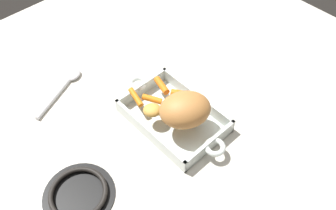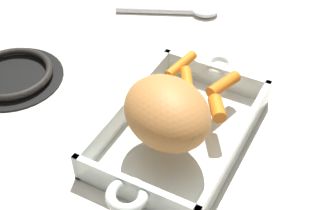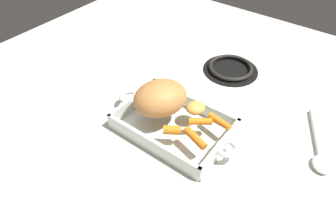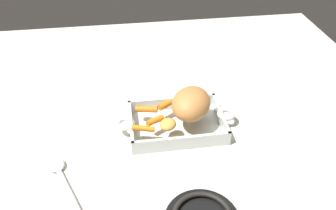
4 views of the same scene
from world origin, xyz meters
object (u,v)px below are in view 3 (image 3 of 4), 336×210
(baby_carrot_short, at_px, (195,138))
(baby_carrot_northeast, at_px, (220,121))
(baby_carrot_center_right, at_px, (172,130))
(stove_burner_rear, at_px, (231,68))
(potato_halved, at_px, (196,108))
(serving_spoon, at_px, (319,150))
(roasting_dish, at_px, (173,126))
(pork_roast, at_px, (160,98))
(baby_carrot_northwest, at_px, (201,121))

(baby_carrot_short, height_order, baby_carrot_northeast, baby_carrot_short)
(baby_carrot_center_right, distance_m, stove_burner_rear, 0.40)
(potato_halved, relative_size, stove_burner_rear, 0.28)
(stove_burner_rear, xyz_separation_m, serving_spoon, (0.35, -0.18, -0.00))
(baby_carrot_northeast, height_order, stove_burner_rear, baby_carrot_northeast)
(roasting_dish, bearing_deg, baby_carrot_northeast, 25.42)
(roasting_dish, relative_size, baby_carrot_northeast, 5.58)
(baby_carrot_short, bearing_deg, baby_carrot_center_right, -167.31)
(baby_carrot_northeast, xyz_separation_m, serving_spoon, (0.23, 0.11, -0.05))
(potato_halved, xyz_separation_m, serving_spoon, (0.31, 0.11, -0.05))
(roasting_dish, height_order, pork_roast, pork_roast)
(baby_carrot_northeast, height_order, potato_halved, potato_halved)
(baby_carrot_short, bearing_deg, roasting_dish, 158.65)
(potato_halved, bearing_deg, baby_carrot_center_right, -92.23)
(pork_roast, bearing_deg, roasting_dish, -0.69)
(pork_roast, relative_size, baby_carrot_short, 2.11)
(baby_carrot_northwest, xyz_separation_m, potato_halved, (-0.03, 0.03, 0.01))
(baby_carrot_northwest, xyz_separation_m, stove_burner_rear, (-0.08, 0.32, -0.05))
(baby_carrot_northwest, bearing_deg, stove_burner_rear, 103.49)
(pork_roast, bearing_deg, baby_carrot_center_right, -33.16)
(serving_spoon, bearing_deg, roasting_dish, -89.09)
(potato_halved, bearing_deg, baby_carrot_northeast, 0.11)
(baby_carrot_short, xyz_separation_m, baby_carrot_center_right, (-0.06, -0.01, 0.00))
(baby_carrot_northwest, relative_size, baby_carrot_northeast, 0.86)
(roasting_dish, xyz_separation_m, stove_burner_rear, (-0.01, 0.34, -0.01))
(baby_carrot_northeast, relative_size, stove_burner_rear, 0.37)
(pork_roast, relative_size, baby_carrot_northwest, 2.46)
(baby_carrot_northeast, height_order, serving_spoon, baby_carrot_northeast)
(baby_carrot_short, distance_m, baby_carrot_center_right, 0.06)
(baby_carrot_center_right, bearing_deg, baby_carrot_northwest, 60.93)
(roasting_dish, bearing_deg, baby_carrot_northwest, 17.23)
(roasting_dish, distance_m, baby_carrot_northwest, 0.08)
(baby_carrot_short, relative_size, serving_spoon, 0.31)
(baby_carrot_northwest, distance_m, baby_carrot_center_right, 0.08)
(stove_burner_rear, distance_m, serving_spoon, 0.39)
(roasting_dish, bearing_deg, serving_spoon, 24.98)
(roasting_dish, distance_m, baby_carrot_short, 0.11)
(baby_carrot_short, relative_size, baby_carrot_center_right, 1.55)
(baby_carrot_short, height_order, serving_spoon, baby_carrot_short)
(potato_halved, bearing_deg, pork_roast, -147.18)
(roasting_dish, relative_size, baby_carrot_short, 5.59)
(serving_spoon, bearing_deg, baby_carrot_northeast, -89.29)
(baby_carrot_short, bearing_deg, pork_roast, 165.09)
(serving_spoon, bearing_deg, pork_roast, -91.70)
(roasting_dish, distance_m, baby_carrot_northeast, 0.13)
(baby_carrot_northwest, relative_size, serving_spoon, 0.27)
(baby_carrot_northeast, bearing_deg, baby_carrot_center_right, -127.79)
(roasting_dish, distance_m, stove_burner_rear, 0.34)
(pork_roast, relative_size, baby_carrot_northeast, 2.11)
(potato_halved, bearing_deg, baby_carrot_northwest, -40.27)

